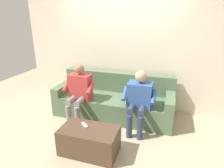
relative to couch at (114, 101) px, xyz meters
name	(u,v)px	position (x,y,z in m)	size (l,w,h in m)	color
ground_plane	(102,133)	(0.00, 0.75, -0.29)	(8.00, 8.00, 0.00)	tan
back_wall	(121,47)	(0.00, -0.48, 1.05)	(4.38, 0.06, 2.67)	beige
couch	(114,101)	(0.00, 0.00, 0.00)	(2.37, 0.86, 0.83)	#516B4C
coffee_table	(89,141)	(0.00, 1.27, -0.09)	(0.85, 0.48, 0.40)	#4C3828
person_left_seated	(139,97)	(-0.57, 0.40, 0.32)	(0.58, 0.58, 1.08)	#335693
person_right_seated	(79,90)	(0.57, 0.42, 0.33)	(0.57, 0.52, 1.12)	#B23838
remote_white	(85,125)	(0.10, 1.20, 0.12)	(0.15, 0.04, 0.02)	white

